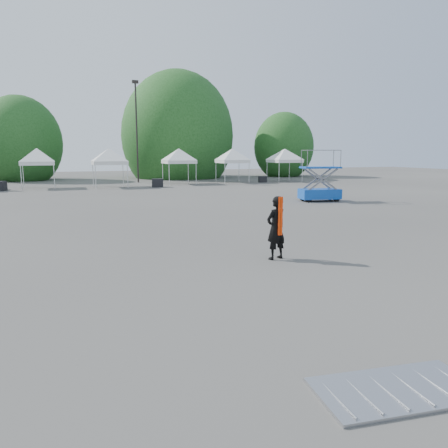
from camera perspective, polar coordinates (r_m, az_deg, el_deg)
name	(u,v)px	position (r m, az deg, el deg)	size (l,w,h in m)	color
ground	(229,255)	(12.90, 0.62, -4.13)	(120.00, 120.00, 0.00)	#474442
light_pole_east	(137,126)	(44.38, -11.35, 12.46)	(0.60, 0.25, 9.80)	black
tree_mid_w	(20,143)	(51.77, -25.11, 9.55)	(4.16, 4.16, 6.33)	#382314
tree_mid_e	(178,136)	(52.49, -6.07, 11.35)	(5.12, 5.12, 7.79)	#382314
tree_far_e	(284,147)	(55.46, 7.80, 9.96)	(3.84, 3.84, 5.84)	#382314
tent_d	(37,151)	(39.75, -23.27, 8.71)	(3.78, 3.78, 3.88)	silver
tent_e	(109,151)	(39.03, -14.80, 9.16)	(3.97, 3.97, 3.88)	silver
tent_f	(179,151)	(41.72, -5.93, 9.42)	(3.91, 3.91, 3.88)	silver
tent_g	(232,151)	(43.38, 1.09, 9.46)	(3.84, 3.84, 3.88)	silver
tent_h	(285,151)	(45.75, 7.94, 9.37)	(4.05, 4.05, 3.88)	silver
man	(276,228)	(12.38, 6.81, -0.51)	(0.75, 0.60, 1.80)	black
scissor_lift	(320,176)	(27.55, 12.45, 6.20)	(2.60, 1.62, 3.13)	#0B3892
barrier_left	(397,389)	(6.34, 21.71, -19.40)	(2.22, 1.31, 0.07)	#999BA1
crate_mid	(157,183)	(38.20, -8.68, 5.32)	(0.94, 0.73, 0.73)	black
crate_east	(263,179)	(43.87, 5.07, 5.83)	(0.78, 0.61, 0.61)	black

